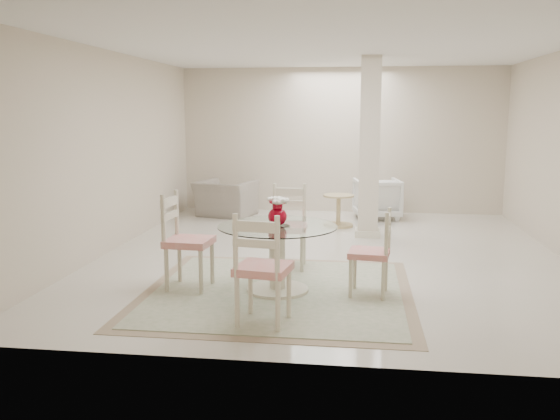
# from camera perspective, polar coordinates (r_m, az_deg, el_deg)

# --- Properties ---
(ground) EXTENTS (7.00, 7.00, 0.00)m
(ground) POSITION_cam_1_polar(r_m,az_deg,el_deg) (7.96, 4.92, -4.30)
(ground) COLOR silver
(ground) RESTS_ON ground
(room_shell) EXTENTS (6.02, 7.02, 2.71)m
(room_shell) POSITION_cam_1_polar(r_m,az_deg,el_deg) (7.73, 5.11, 9.17)
(room_shell) COLOR beige
(room_shell) RESTS_ON ground
(column) EXTENTS (0.30, 0.30, 2.70)m
(column) POSITION_cam_1_polar(r_m,az_deg,el_deg) (9.04, 8.60, 5.94)
(column) COLOR beige
(column) RESTS_ON ground
(area_rug) EXTENTS (2.82, 2.82, 0.02)m
(area_rug) POSITION_cam_1_polar(r_m,az_deg,el_deg) (6.33, -0.24, -7.84)
(area_rug) COLOR tan
(area_rug) RESTS_ON ground
(dining_table) EXTENTS (1.25, 1.25, 0.72)m
(dining_table) POSITION_cam_1_polar(r_m,az_deg,el_deg) (6.23, -0.24, -4.69)
(dining_table) COLOR beige
(dining_table) RESTS_ON ground
(red_vase) EXTENTS (0.23, 0.22, 0.30)m
(red_vase) POSITION_cam_1_polar(r_m,az_deg,el_deg) (6.13, -0.21, -0.07)
(red_vase) COLOR #AC051B
(red_vase) RESTS_ON dining_table
(dining_chair_east) EXTENTS (0.45, 0.45, 1.00)m
(dining_chair_east) POSITION_cam_1_polar(r_m,az_deg,el_deg) (6.14, 9.19, -3.48)
(dining_chair_east) COLOR beige
(dining_chair_east) RESTS_ON ground
(dining_chair_north) EXTENTS (0.46, 0.46, 1.12)m
(dining_chair_north) POSITION_cam_1_polar(r_m,az_deg,el_deg) (7.18, 0.82, -0.97)
(dining_chair_north) COLOR beige
(dining_chair_north) RESTS_ON ground
(dining_chair_west) EXTENTS (0.49, 0.49, 1.15)m
(dining_chair_west) POSITION_cam_1_polar(r_m,az_deg,el_deg) (6.40, -9.38, -2.24)
(dining_chair_west) COLOR beige
(dining_chair_west) RESTS_ON ground
(dining_chair_south) EXTENTS (0.51, 0.51, 1.14)m
(dining_chair_south) POSITION_cam_1_polar(r_m,az_deg,el_deg) (5.20, -1.85, -4.94)
(dining_chair_south) COLOR #EFE3C4
(dining_chair_south) RESTS_ON ground
(recliner_taupe) EXTENTS (1.18, 1.09, 0.64)m
(recliner_taupe) POSITION_cam_1_polar(r_m,az_deg,el_deg) (10.85, -5.26, 1.12)
(recliner_taupe) COLOR gray
(recliner_taupe) RESTS_ON ground
(armchair_white) EXTENTS (0.89, 0.91, 0.72)m
(armchair_white) POSITION_cam_1_polar(r_m,az_deg,el_deg) (10.67, 9.31, 1.10)
(armchair_white) COLOR white
(armchair_white) RESTS_ON ground
(side_table) EXTENTS (0.51, 0.51, 0.53)m
(side_table) POSITION_cam_1_polar(r_m,az_deg,el_deg) (9.87, 5.64, -0.17)
(side_table) COLOR tan
(side_table) RESTS_ON ground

